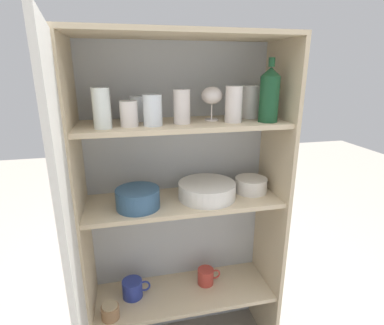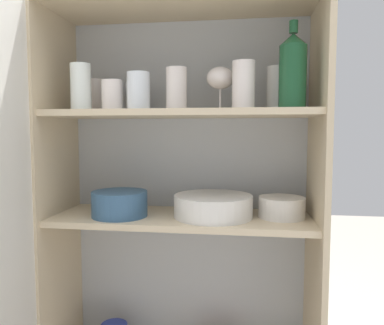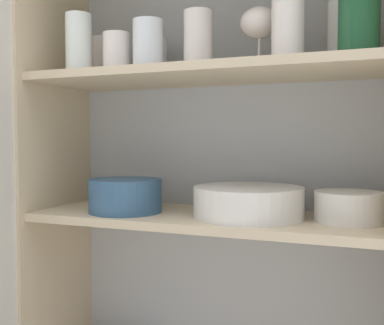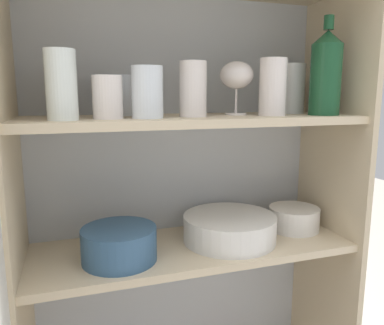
# 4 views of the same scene
# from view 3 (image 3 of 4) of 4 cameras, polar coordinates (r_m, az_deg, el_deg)

# --- Properties ---
(cupboard_back_panel) EXTENTS (0.88, 0.02, 1.49)m
(cupboard_back_panel) POSITION_cam_3_polar(r_m,az_deg,el_deg) (1.25, 4.10, -9.03)
(cupboard_back_panel) COLOR #B2B7BC
(cupboard_back_panel) RESTS_ON ground_plane
(cupboard_side_left) EXTENTS (0.02, 0.32, 1.49)m
(cupboard_side_left) POSITION_cam_3_polar(r_m,az_deg,el_deg) (1.31, -16.53, -8.60)
(cupboard_side_left) COLOR #CCB793
(cupboard_side_left) RESTS_ON ground_plane
(shelf_board_middle) EXTENTS (0.84, 0.29, 0.02)m
(shelf_board_middle) POSITION_cam_3_polar(r_m,az_deg,el_deg) (1.09, 1.80, -7.13)
(shelf_board_middle) COLOR beige
(shelf_board_upper) EXTENTS (0.84, 0.29, 0.02)m
(shelf_board_upper) POSITION_cam_3_polar(r_m,az_deg,el_deg) (1.09, 1.83, 11.06)
(shelf_board_upper) COLOR beige
(tumbler_glass_0) EXTENTS (0.07, 0.07, 0.13)m
(tumbler_glass_0) POSITION_cam_3_polar(r_m,az_deg,el_deg) (1.08, 0.76, 15.27)
(tumbler_glass_0) COLOR silver
(tumbler_glass_0) RESTS_ON shelf_board_upper
(tumbler_glass_1) EXTENTS (0.06, 0.06, 0.15)m
(tumbler_glass_1) POSITION_cam_3_polar(r_m,az_deg,el_deg) (1.18, -14.18, 14.39)
(tumbler_glass_1) COLOR white
(tumbler_glass_1) RESTS_ON shelf_board_upper
(tumbler_glass_2) EXTENTS (0.08, 0.08, 0.14)m
(tumbler_glass_2) POSITION_cam_3_polar(r_m,az_deg,el_deg) (1.08, 18.82, 15.22)
(tumbler_glass_2) COLOR white
(tumbler_glass_2) RESTS_ON shelf_board_upper
(tumbler_glass_3) EXTENTS (0.07, 0.07, 0.10)m
(tumbler_glass_3) POSITION_cam_3_polar(r_m,az_deg,el_deg) (1.23, -4.86, 12.99)
(tumbler_glass_3) COLOR white
(tumbler_glass_3) RESTS_ON shelf_board_upper
(tumbler_glass_4) EXTENTS (0.07, 0.07, 0.11)m
(tumbler_glass_4) POSITION_cam_3_polar(r_m,az_deg,el_deg) (1.28, -11.14, 12.78)
(tumbler_glass_4) COLOR silver
(tumbler_glass_4) RESTS_ON shelf_board_upper
(tumbler_glass_5) EXTENTS (0.07, 0.07, 0.12)m
(tumbler_glass_5) POSITION_cam_3_polar(r_m,az_deg,el_deg) (1.10, -5.60, 14.59)
(tumbler_glass_5) COLOR white
(tumbler_glass_5) RESTS_ON shelf_board_upper
(tumbler_glass_6) EXTENTS (0.07, 0.07, 0.14)m
(tumbler_glass_6) POSITION_cam_3_polar(r_m,az_deg,el_deg) (1.01, 12.07, 16.37)
(tumbler_glass_6) COLOR silver
(tumbler_glass_6) RESTS_ON shelf_board_upper
(tumbler_glass_7) EXTENTS (0.07, 0.07, 0.10)m
(tumbler_glass_7) POSITION_cam_3_polar(r_m,az_deg,el_deg) (1.14, -9.53, 13.55)
(tumbler_glass_7) COLOR silver
(tumbler_glass_7) RESTS_ON shelf_board_upper
(wine_glass_0) EXTENTS (0.09, 0.09, 0.14)m
(wine_glass_0) POSITION_cam_3_polar(r_m,az_deg,el_deg) (1.09, 8.56, 16.96)
(wine_glass_0) COLOR silver
(wine_glass_0) RESTS_ON shelf_board_upper
(plate_stack_white) EXTENTS (0.26, 0.26, 0.07)m
(plate_stack_white) POSITION_cam_3_polar(r_m,az_deg,el_deg) (1.05, 7.16, -5.00)
(plate_stack_white) COLOR silver
(plate_stack_white) RESTS_ON shelf_board_middle
(mixing_bowl_large) EXTENTS (0.18, 0.18, 0.08)m
(mixing_bowl_large) POSITION_cam_3_polar(r_m,az_deg,el_deg) (1.13, -8.46, -4.01)
(mixing_bowl_large) COLOR #33567A
(mixing_bowl_large) RESTS_ON shelf_board_middle
(serving_bowl_small) EXTENTS (0.15, 0.15, 0.07)m
(serving_bowl_small) POSITION_cam_3_polar(r_m,az_deg,el_deg) (1.05, 19.30, -5.16)
(serving_bowl_small) COLOR silver
(serving_bowl_small) RESTS_ON shelf_board_middle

